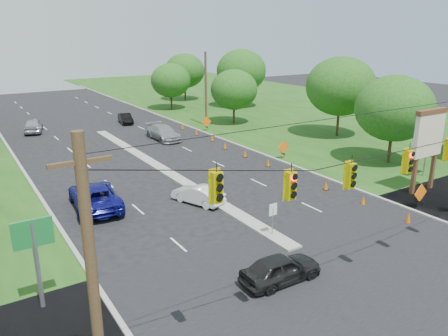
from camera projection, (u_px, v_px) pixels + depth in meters
ground at (352, 286)px, 20.31m from camera, size 160.00×160.00×0.00m
grass_right at (397, 131)px, 51.77m from camera, size 40.00×160.00×0.06m
cross_street at (352, 286)px, 20.31m from camera, size 160.00×14.00×0.02m
curb_left at (18, 163)px, 39.30m from camera, size 0.25×110.00×0.16m
curb_right at (210, 135)px, 49.64m from camera, size 0.25×110.00×0.16m
median at (162, 170)px, 37.22m from camera, size 1.00×34.00×0.18m
median_sign at (273, 213)px, 24.71m from camera, size 0.55×0.06×2.05m
signal_span at (381, 193)px, 17.99m from camera, size 25.60×0.32×9.00m
utility_pole_far_right at (206, 89)px, 53.54m from camera, size 0.28×0.28×9.00m
pylon_sign at (428, 138)px, 31.43m from camera, size 5.90×2.30×6.12m
cone_0 at (408, 218)px, 26.86m from camera, size 0.32×0.32×0.70m
cone_1 at (363, 200)px, 29.68m from camera, size 0.32×0.32×0.70m
cone_2 at (326, 185)px, 32.50m from camera, size 0.32×0.32×0.70m
cone_3 at (295, 173)px, 35.31m from camera, size 0.32×0.32×0.70m
cone_4 at (268, 163)px, 38.13m from camera, size 0.32×0.32×0.70m
cone_5 at (245, 154)px, 40.95m from camera, size 0.32×0.32×0.70m
cone_6 at (225, 146)px, 43.77m from camera, size 0.32×0.32×0.70m
cone_7 at (212, 138)px, 46.89m from camera, size 0.32×0.32×0.70m
cone_8 at (196, 132)px, 49.71m from camera, size 0.32×0.32×0.70m
cone_9 at (182, 127)px, 52.53m from camera, size 0.32×0.32×0.70m
work_sign_0 at (420, 194)px, 28.73m from camera, size 1.27×0.58×1.37m
work_sign_1 at (283, 148)px, 40.01m from camera, size 1.27×0.58×1.37m
work_sign_2 at (207, 122)px, 51.28m from camera, size 1.27×0.58×1.37m
tree_7 at (394, 108)px, 37.70m from camera, size 6.72×6.72×7.84m
tree_8 at (341, 86)px, 47.61m from camera, size 7.56×7.56×8.82m
tree_9 at (234, 90)px, 54.58m from camera, size 5.88×5.88×6.86m
tree_10 at (241, 71)px, 66.35m from camera, size 7.56×7.56×8.82m
tree_11 at (185, 71)px, 73.34m from camera, size 6.72×6.72×7.84m
tree_12 at (171, 80)px, 64.82m from camera, size 5.88×5.88×6.86m
black_sedan at (281, 268)px, 20.47m from camera, size 4.08×1.69×1.38m
white_sedan at (198, 194)px, 29.91m from camera, size 2.69×4.08×1.27m
blue_pickup at (95, 196)px, 29.01m from camera, size 3.45×6.36×1.69m
silver_car_far at (163, 132)px, 47.50m from camera, size 2.23×5.49×1.59m
silver_car_oncoming at (33, 125)px, 50.91m from camera, size 2.99×5.08×1.62m
dark_car_receding at (125, 118)px, 55.95m from camera, size 1.97×4.06×1.28m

